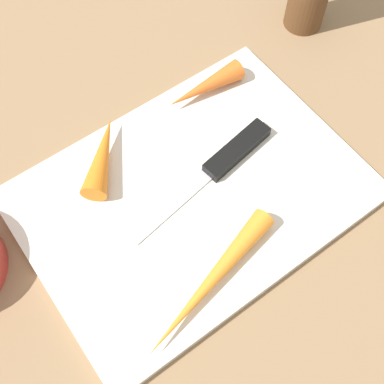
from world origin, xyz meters
name	(u,v)px	position (x,y,z in m)	size (l,w,h in m)	color
ground_plane	(192,197)	(0.00, 0.00, 0.00)	(1.40, 1.40, 0.00)	#8C6D4C
cutting_board	(192,195)	(0.00, 0.00, 0.01)	(0.36, 0.26, 0.01)	silver
knife	(229,157)	(-0.06, -0.01, 0.02)	(0.20, 0.05, 0.01)	#B7B7BC
carrot_shortest	(102,155)	(0.06, -0.09, 0.03)	(0.03, 0.03, 0.10)	orange
carrot_longest	(210,282)	(0.05, 0.10, 0.02)	(0.02, 0.02, 0.18)	orange
carrot_medium	(205,87)	(-0.09, -0.10, 0.02)	(0.03, 0.03, 0.10)	orange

